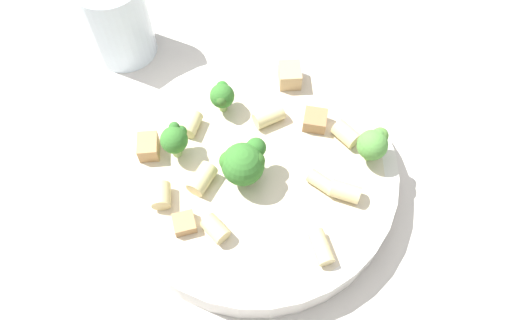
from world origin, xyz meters
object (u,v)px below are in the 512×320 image
Objects in this scene: rigatoni_1 at (322,182)px; drinking_glass at (118,24)px; pasta_bowl at (256,172)px; rigatoni_0 at (346,134)px; broccoli_floret_1 at (175,139)px; rigatoni_8 at (269,116)px; broccoli_floret_0 at (222,96)px; broccoli_floret_3 at (244,163)px; chicken_chunk_1 at (184,223)px; rigatoni_2 at (191,124)px; rigatoni_5 at (321,247)px; chicken_chunk_0 at (315,120)px; rigatoni_4 at (161,195)px; chicken_chunk_3 at (290,75)px; rigatoni_6 at (345,192)px; broccoli_floret_2 at (374,143)px; chicken_chunk_2 at (148,147)px; rigatoni_7 at (215,229)px; rigatoni_3 at (202,179)px.

rigatoni_1 is 0.29m from drinking_glass.
pasta_bowl is 10.86× the size of rigatoni_0.
rigatoni_8 is (0.04, 0.08, -0.02)m from broccoli_floret_1.
drinking_glass is at bearing 177.31° from broccoli_floret_0.
rigatoni_8 is at bearing 163.44° from rigatoni_1.
broccoli_floret_3 is 0.07m from chicken_chunk_1.
broccoli_floret_3 is 0.08m from rigatoni_2.
rigatoni_8 is (-0.12, 0.07, 0.00)m from rigatoni_5.
rigatoni_4 is at bearing -110.21° from chicken_chunk_0.
chicken_chunk_3 is (-0.03, 0.19, 0.00)m from chicken_chunk_1.
rigatoni_8 is (-0.02, 0.05, 0.02)m from pasta_bowl.
rigatoni_6 is at bearing -0.68° from broccoli_floret_0.
broccoli_floret_0 is at bearing -161.80° from broccoli_floret_2.
chicken_chunk_1 is at bearing -81.15° from chicken_chunk_3.
rigatoni_0 is 1.03× the size of chicken_chunk_2.
chicken_chunk_3 is at bearing 107.36° from rigatoni_7.
chicken_chunk_2 is (-0.10, 0.02, 0.00)m from rigatoni_7.
pasta_bowl is at bearing 61.08° from rigatoni_3.
chicken_chunk_1 is 0.19m from chicken_chunk_3.
broccoli_floret_0 is at bearing 179.32° from rigatoni_6.
chicken_chunk_0 is 0.25m from drinking_glass.
rigatoni_3 reaches higher than rigatoni_7.
rigatoni_1 is at bearing 20.30° from pasta_bowl.
chicken_chunk_3 is (-0.11, 0.02, -0.01)m from broccoli_floret_2.
rigatoni_8 is 0.31× the size of drinking_glass.
rigatoni_3 is (-0.10, -0.12, -0.01)m from broccoli_floret_2.
chicken_chunk_3 is at bearing 108.13° from broccoli_floret_3.
broccoli_floret_0 is 0.16m from drinking_glass.
broccoli_floret_1 reaches higher than rigatoni_3.
rigatoni_2 and rigatoni_7 have the same top height.
rigatoni_0 is 0.98× the size of chicken_chunk_3.
broccoli_floret_1 is 0.08m from chicken_chunk_1.
rigatoni_1 is 0.28× the size of drinking_glass.
pasta_bowl is at bearing -69.12° from chicken_chunk_3.
broccoli_floret_2 is 0.03m from rigatoni_0.
chicken_chunk_1 is at bearing -63.22° from broccoli_floret_0.
broccoli_floret_0 is 1.27× the size of rigatoni_6.
chicken_chunk_1 is (-0.01, -0.07, -0.02)m from broccoli_floret_3.
rigatoni_8 is (-0.04, 0.12, 0.00)m from rigatoni_7.
rigatoni_1 is at bearing -2.91° from drinking_glass.
rigatoni_0 is at bearing 175.99° from broccoli_floret_2.
broccoli_floret_2 reaches higher than rigatoni_8.
rigatoni_6 is at bearing -1.73° from drinking_glass.
broccoli_floret_1 reaches higher than rigatoni_7.
pasta_bowl is 9.21× the size of rigatoni_8.
rigatoni_3 is 0.15m from chicken_chunk_3.
drinking_glass is (-0.24, -0.04, -0.00)m from chicken_chunk_0.
chicken_chunk_3 is 0.20m from drinking_glass.
rigatoni_1 is (0.06, 0.02, 0.02)m from pasta_bowl.
broccoli_floret_1 is at bearing 139.00° from chicken_chunk_1.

